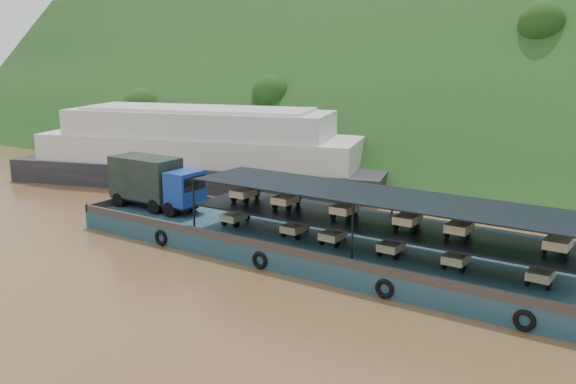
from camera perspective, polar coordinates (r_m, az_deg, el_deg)
The scene contains 4 objects.
ground at distance 40.28m, azimuth -0.03°, elevation -5.59°, with size 160.00×160.00×0.00m, color brown.
hillside at distance 72.09m, azimuth 16.22°, elevation 2.20°, with size 140.00×28.00×28.00m, color #173814.
cargo_barge at distance 39.96m, azimuth 0.92°, elevation -3.90°, with size 35.00×7.18×4.92m.
passenger_ferry at distance 60.81m, azimuth -7.91°, elevation 3.65°, with size 36.49×19.08×7.18m.
Camera 1 is at (21.38, -31.64, 12.82)m, focal length 40.00 mm.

